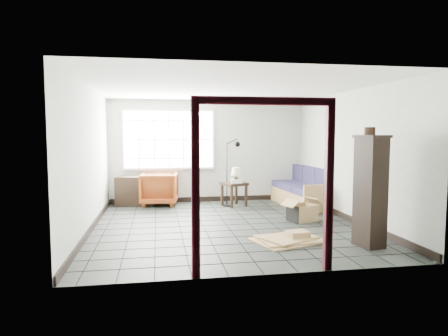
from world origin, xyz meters
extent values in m
plane|color=black|center=(0.00, 0.00, 0.00)|extent=(5.50, 5.50, 0.00)
cube|color=#A1A69F|center=(0.00, 2.75, 1.30)|extent=(5.00, 0.02, 2.60)
cube|color=#A1A69F|center=(0.00, -2.75, 1.30)|extent=(5.00, 0.02, 2.60)
cube|color=#A1A69F|center=(-2.50, 0.00, 1.30)|extent=(0.02, 5.50, 2.60)
cube|color=#A1A69F|center=(2.50, 0.00, 1.30)|extent=(0.02, 5.50, 2.60)
cube|color=white|center=(0.00, 0.00, 2.60)|extent=(5.00, 5.50, 0.02)
cube|color=black|center=(0.00, 2.73, 0.06)|extent=(4.95, 0.03, 0.12)
cube|color=black|center=(-2.48, 0.00, 0.06)|extent=(0.03, 5.45, 0.12)
cube|color=black|center=(2.48, 0.00, 0.06)|extent=(0.03, 5.45, 0.12)
cube|color=silver|center=(-1.00, 2.71, 1.60)|extent=(2.32, 0.06, 1.52)
cube|color=white|center=(-1.00, 2.67, 1.60)|extent=(2.20, 0.02, 1.40)
cube|color=#3C0D15|center=(-0.85, -2.70, 1.05)|extent=(0.10, 0.08, 2.10)
cube|color=#3C0D15|center=(0.85, -2.70, 1.05)|extent=(0.10, 0.08, 2.10)
cube|color=#3C0D15|center=(0.00, -2.70, 2.15)|extent=(1.80, 0.08, 0.10)
cube|color=#9B7046|center=(2.15, 1.79, 0.18)|extent=(0.95, 2.05, 0.36)
cube|color=#9B7046|center=(2.23, 0.76, 0.32)|extent=(0.80, 0.12, 0.64)
cube|color=#9B7046|center=(2.07, 2.81, 0.32)|extent=(0.80, 0.12, 0.64)
cube|color=#9B7046|center=(2.51, 1.82, 0.55)|extent=(0.24, 1.99, 0.70)
cube|color=#181E3C|center=(2.18, 1.13, 0.44)|extent=(0.77, 0.69, 0.16)
cube|color=#181E3C|center=(2.47, 1.15, 0.68)|extent=(0.19, 0.65, 0.52)
cube|color=#181E3C|center=(2.13, 1.79, 0.44)|extent=(0.77, 0.69, 0.16)
cube|color=#181E3C|center=(2.42, 1.81, 0.68)|extent=(0.19, 0.65, 0.52)
cube|color=#181E3C|center=(2.08, 2.44, 0.44)|extent=(0.77, 0.69, 0.16)
cube|color=#181E3C|center=(2.37, 2.47, 0.68)|extent=(0.19, 0.65, 0.52)
imported|color=maroon|center=(-1.25, 2.40, 0.44)|extent=(0.96, 0.91, 0.88)
cube|color=black|center=(0.52, 1.94, 0.54)|extent=(0.68, 0.68, 0.06)
cube|color=black|center=(0.41, 1.67, 0.26)|extent=(0.07, 0.07, 0.52)
cube|color=black|center=(0.80, 1.83, 0.26)|extent=(0.07, 0.07, 0.52)
cube|color=black|center=(0.25, 2.05, 0.26)|extent=(0.07, 0.07, 0.52)
cube|color=black|center=(0.63, 2.21, 0.26)|extent=(0.07, 0.07, 0.52)
cylinder|color=black|center=(0.57, 1.90, 0.64)|extent=(0.11, 0.11, 0.13)
cylinder|color=black|center=(0.57, 1.90, 0.75)|extent=(0.03, 0.03, 0.09)
cone|color=beige|center=(0.57, 1.90, 0.85)|extent=(0.30, 0.30, 0.18)
cube|color=silver|center=(0.57, 1.87, 0.62)|extent=(0.26, 0.20, 0.09)
cylinder|color=black|center=(0.44, 1.87, 0.62)|extent=(0.02, 0.05, 0.05)
cylinder|color=black|center=(0.36, 1.99, 0.01)|extent=(0.26, 0.26, 0.03)
cylinder|color=black|center=(0.36, 1.99, 0.77)|extent=(0.02, 0.02, 1.51)
cylinder|color=black|center=(0.48, 1.95, 1.57)|extent=(0.26, 0.03, 0.14)
sphere|color=black|center=(0.59, 1.90, 1.50)|extent=(0.14, 0.14, 0.14)
cube|color=black|center=(-1.84, 2.40, 0.36)|extent=(0.96, 0.49, 0.71)
cube|color=black|center=(-1.84, 2.40, 0.37)|extent=(0.89, 0.43, 0.03)
cube|color=black|center=(1.94, -1.80, 0.86)|extent=(0.40, 0.48, 1.71)
cube|color=black|center=(1.94, -1.80, 1.71)|extent=(0.45, 0.53, 0.04)
cylinder|color=black|center=(1.90, -1.81, 1.79)|extent=(0.18, 0.18, 0.12)
cube|color=olive|center=(1.56, 0.10, 0.01)|extent=(0.59, 0.53, 0.02)
cube|color=black|center=(1.33, 0.02, 0.17)|extent=(0.15, 0.37, 0.33)
cube|color=olive|center=(1.79, 0.18, 0.17)|extent=(0.15, 0.37, 0.33)
cube|color=olive|center=(1.63, -0.08, 0.17)|extent=(0.46, 0.19, 0.33)
cube|color=olive|center=(1.49, 0.28, 0.17)|extent=(0.46, 0.19, 0.33)
cube|color=olive|center=(1.27, -0.01, 0.39)|extent=(0.31, 0.43, 0.14)
cube|color=olive|center=(1.85, 0.21, 0.39)|extent=(0.31, 0.43, 0.14)
cube|color=olive|center=(0.81, -1.31, 0.01)|extent=(1.32, 1.11, 0.02)
cube|color=olive|center=(0.81, -1.31, 0.04)|extent=(1.07, 0.85, 0.02)
cube|color=olive|center=(0.81, -1.31, 0.06)|extent=(1.03, 0.93, 0.02)
cube|color=olive|center=(0.96, -1.32, 0.12)|extent=(0.37, 0.31, 0.09)
camera|label=1|loc=(-1.30, -7.44, 1.76)|focal=32.00mm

